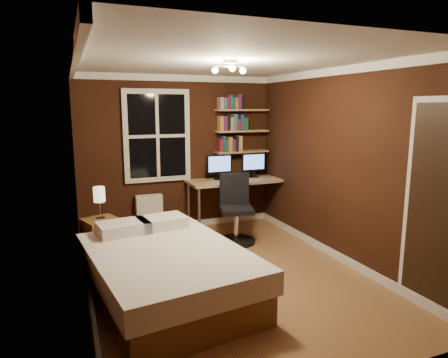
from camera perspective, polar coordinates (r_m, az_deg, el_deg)
name	(u,v)px	position (r m, az deg, el deg)	size (l,w,h in m)	color
floor	(226,275)	(4.96, 0.34, -13.59)	(4.20, 4.20, 0.00)	brown
wall_back	(178,154)	(6.57, -6.53, 3.62)	(3.20, 0.04, 2.50)	black
wall_left	(79,183)	(4.27, -19.96, -0.56)	(0.04, 4.20, 2.50)	black
wall_right	(341,166)	(5.40, 16.32, 1.81)	(0.04, 4.20, 2.50)	black
ceiling	(227,61)	(4.56, 0.37, 16.49)	(3.20, 4.20, 0.02)	white
window	(157,136)	(6.43, -9.53, 6.08)	(1.06, 0.06, 1.46)	silver
door	(442,212)	(4.34, 28.70, -4.10)	(0.03, 0.82, 2.05)	black
ceiling_fixture	(230,70)	(4.46, 0.87, 15.34)	(0.44, 0.44, 0.18)	beige
bookshelf_lower	(242,152)	(6.82, 2.54, 3.92)	(0.92, 0.22, 0.03)	#A27A4E
books_row_lower	(242,144)	(6.81, 2.55, 5.01)	(0.42, 0.16, 0.23)	maroon
bookshelf_middle	(242,131)	(6.79, 2.56, 6.85)	(0.92, 0.22, 0.03)	#A27A4E
books_row_middle	(242,123)	(6.78, 2.57, 7.95)	(0.48, 0.16, 0.23)	navy
bookshelf_upper	(242,110)	(6.78, 2.59, 9.81)	(0.92, 0.22, 0.03)	#A27A4E
books_row_upper	(242,102)	(6.78, 2.60, 10.91)	(0.48, 0.16, 0.23)	#245625
bed	(167,273)	(4.34, -8.21, -13.10)	(1.72, 2.20, 0.69)	brown
nightstand	(102,238)	(5.69, -17.07, -8.03)	(0.42, 0.42, 0.53)	brown
bedside_lamp	(100,203)	(5.56, -17.34, -3.30)	(0.15, 0.15, 0.43)	white
radiator	(149,214)	(6.52, -10.61, -4.95)	(0.42, 0.15, 0.62)	silver
desk	(240,183)	(6.64, 2.26, -0.52)	(1.73, 0.65, 0.82)	#A27A4E
monitor_left	(219,167)	(6.55, -0.68, 1.69)	(0.43, 0.12, 0.41)	black
monitor_right	(253,165)	(6.79, 4.23, 1.98)	(0.43, 0.12, 0.41)	black
desk_lamp	(284,165)	(6.74, 8.52, 1.95)	(0.14, 0.32, 0.44)	silver
office_chair	(236,216)	(5.99, 1.69, -5.33)	(0.57, 0.57, 1.03)	black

